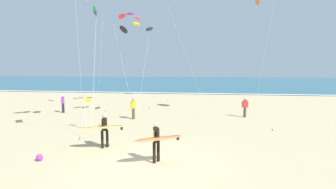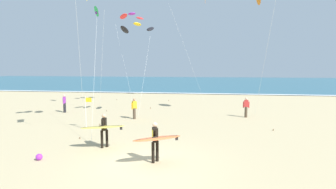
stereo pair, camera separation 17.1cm
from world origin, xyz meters
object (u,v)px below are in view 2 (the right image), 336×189
(kite_arc_golden_near, at_px, (137,28))
(lifeguard_flag, at_px, (86,110))
(beach_ball, at_px, (39,157))
(surfer_lead, at_px, (103,128))
(bystander_red_top, at_px, (246,107))
(kite_delta_emerald_low, at_px, (97,12))
(bystander_purple_top, at_px, (64,103))
(surfer_trailing, at_px, (156,139))
(kite_arc_violet_distant, at_px, (132,16))
(bystander_yellow_top, at_px, (134,108))

(kite_arc_golden_near, relative_size, lifeguard_flag, 3.53)
(kite_arc_golden_near, distance_m, beach_ball, 12.64)
(beach_ball, bearing_deg, surfer_lead, 42.89)
(bystander_red_top, distance_m, beach_ball, 15.18)
(lifeguard_flag, relative_size, beach_ball, 7.50)
(kite_delta_emerald_low, xyz_separation_m, bystander_purple_top, (-2.08, -2.72, -8.27))
(surfer_trailing, relative_size, kite_arc_golden_near, 0.28)
(surfer_lead, bearing_deg, kite_arc_violet_distant, 100.76)
(surfer_trailing, relative_size, kite_delta_emerald_low, 0.21)
(surfer_lead, relative_size, bystander_purple_top, 1.38)
(surfer_trailing, height_order, bystander_purple_top, surfer_trailing)
(bystander_red_top, distance_m, lifeguard_flag, 12.08)
(surfer_lead, relative_size, kite_arc_golden_near, 0.30)
(kite_arc_golden_near, relative_size, beach_ball, 26.49)
(kite_arc_golden_near, height_order, bystander_yellow_top, kite_arc_golden_near)
(bystander_red_top, bearing_deg, kite_arc_golden_near, -174.73)
(kite_delta_emerald_low, bearing_deg, lifeguard_flag, -72.23)
(kite_arc_violet_distant, distance_m, bystander_red_top, 14.74)
(bystander_purple_top, bearing_deg, lifeguard_flag, -49.32)
(bystander_purple_top, distance_m, lifeguard_flag, 7.23)
(kite_arc_golden_near, bearing_deg, kite_arc_violet_distant, 109.94)
(kite_delta_emerald_low, relative_size, bystander_purple_top, 6.06)
(surfer_lead, height_order, kite_delta_emerald_low, kite_delta_emerald_low)
(surfer_trailing, relative_size, kite_arc_violet_distant, 0.22)
(surfer_lead, distance_m, beach_ball, 3.04)
(bystander_purple_top, bearing_deg, surfer_trailing, -46.28)
(kite_arc_violet_distant, height_order, bystander_red_top, kite_arc_violet_distant)
(kite_arc_violet_distant, bearing_deg, surfer_trailing, -70.67)
(bystander_purple_top, height_order, bystander_red_top, same)
(lifeguard_flag, bearing_deg, bystander_red_top, 27.43)
(kite_arc_golden_near, xyz_separation_m, bystander_red_top, (8.57, 0.79, -6.23))
(kite_arc_violet_distant, relative_size, bystander_yellow_top, 5.96)
(surfer_lead, height_order, lifeguard_flag, lifeguard_flag)
(beach_ball, bearing_deg, bystander_red_top, 47.92)
(kite_arc_golden_near, relative_size, kite_arc_violet_distant, 0.78)
(kite_arc_golden_near, height_order, kite_delta_emerald_low, kite_delta_emerald_low)
(surfer_lead, bearing_deg, kite_arc_golden_near, 93.55)
(surfer_trailing, xyz_separation_m, kite_arc_golden_near, (-3.46, 10.08, 6.00))
(beach_ball, bearing_deg, bystander_yellow_top, 80.35)
(surfer_lead, distance_m, bystander_yellow_top, 7.36)
(kite_delta_emerald_low, distance_m, beach_ball, 16.82)
(surfer_trailing, height_order, beach_ball, surfer_trailing)
(surfer_lead, distance_m, surfer_trailing, 3.33)
(lifeguard_flag, bearing_deg, kite_arc_violet_distant, 90.70)
(bystander_yellow_top, xyz_separation_m, bystander_purple_top, (-6.84, 1.86, 0.00))
(bystander_yellow_top, height_order, beach_ball, bystander_yellow_top)
(surfer_trailing, xyz_separation_m, bystander_purple_top, (-10.31, 10.78, -0.23))
(bystander_red_top, bearing_deg, kite_arc_violet_distant, 153.12)
(surfer_lead, distance_m, kite_delta_emerald_low, 15.31)
(lifeguard_flag, height_order, beach_ball, lifeguard_flag)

